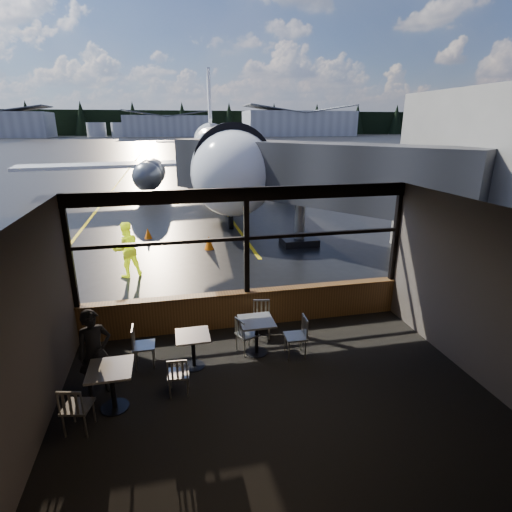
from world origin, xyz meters
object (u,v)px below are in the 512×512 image
object	(u,v)px
chair_mid_s	(178,374)
cone_wing	(140,193)
chair_mid_w	(144,346)
airliner	(217,119)
jet_bridge	(311,193)
cafe_table_mid	(193,351)
cone_extra	(148,233)
cafe_table_near	(257,337)
ground_crew	(126,250)
chair_near_w	(247,335)
chair_left_s	(78,407)
chair_near_n	(262,320)
cone_nose	(209,243)
chair_near_e	(295,337)
passenger	(95,353)
cafe_table_left	(113,388)

from	to	relation	value
chair_mid_s	cone_wing	size ratio (longest dim) A/B	1.69
chair_mid_w	airliner	bearing A→B (deg)	169.02
chair_mid_s	jet_bridge	bearing A→B (deg)	59.74
cafe_table_mid	cone_extra	distance (m)	10.65
cafe_table_near	ground_crew	size ratio (longest dim) A/B	0.44
chair_near_w	chair_left_s	world-z (taller)	chair_left_s
chair_near_n	cone_nose	bearing A→B (deg)	-74.87
chair_near_e	chair_near_n	world-z (taller)	chair_near_e
airliner	chair_near_e	size ratio (longest dim) A/B	36.67
jet_bridge	cone_extra	size ratio (longest dim) A/B	23.09
chair_near_w	passenger	bearing A→B (deg)	-97.29
chair_mid_w	ground_crew	size ratio (longest dim) A/B	0.50
cafe_table_left	chair_left_s	xyz separation A→B (m)	(-0.50, -0.44, 0.04)
airliner	chair_mid_s	xyz separation A→B (m)	(-3.86, -23.94, -4.86)
chair_near_w	passenger	distance (m)	3.15
chair_near_n	chair_mid_s	bearing A→B (deg)	52.21
cafe_table_near	cone_nose	size ratio (longest dim) A/B	1.46
chair_mid_s	cone_extra	bearing A→B (deg)	98.87
chair_near_e	passenger	distance (m)	4.06
cafe_table_near	chair_mid_w	xyz separation A→B (m)	(-2.40, 0.04, 0.06)
cone_nose	passenger	bearing A→B (deg)	-108.96
cafe_table_mid	chair_near_e	world-z (taller)	chair_near_e
chair_near_e	cone_nose	bearing A→B (deg)	9.45
cafe_table_mid	cone_wing	xyz separation A→B (m)	(-2.24, 22.26, -0.13)
airliner	cone_wing	size ratio (longest dim) A/B	70.07
cafe_table_near	jet_bridge	bearing A→B (deg)	61.93
passenger	ground_crew	size ratio (longest dim) A/B	0.92
cafe_table_mid	cone_wing	size ratio (longest dim) A/B	1.54
chair_mid_w	chair_left_s	distance (m)	1.98
chair_near_w	ground_crew	xyz separation A→B (m)	(-2.97, 5.55, 0.50)
cafe_table_mid	chair_mid_s	xyz separation A→B (m)	(-0.33, -0.82, 0.04)
jet_bridge	chair_mid_s	distance (m)	9.76
ground_crew	cafe_table_left	bearing A→B (deg)	71.52
chair_near_w	ground_crew	bearing A→B (deg)	-173.68
airliner	cafe_table_near	world-z (taller)	airliner
jet_bridge	chair_near_e	bearing A→B (deg)	-111.76
chair_mid_s	chair_left_s	world-z (taller)	chair_left_s
chair_mid_w	passenger	xyz separation A→B (m)	(-0.81, -0.73, 0.39)
cafe_table_near	ground_crew	xyz separation A→B (m)	(-3.17, 5.65, 0.52)
airliner	passenger	world-z (taller)	airliner
airliner	chair_mid_w	size ratio (longest dim) A/B	37.45
chair_near_e	cone_wing	world-z (taller)	chair_near_e
ground_crew	cone_nose	bearing A→B (deg)	-161.27
cone_wing	cone_extra	distance (m)	11.73
cafe_table_near	cafe_table_mid	size ratio (longest dim) A/B	1.07
chair_mid_w	cone_wing	bearing A→B (deg)	-176.57
chair_mid_w	cone_extra	size ratio (longest dim) A/B	1.95
chair_near_n	chair_left_s	bearing A→B (deg)	44.29
chair_near_e	chair_near_n	bearing A→B (deg)	30.88
cafe_table_near	cafe_table_left	distance (m)	3.15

